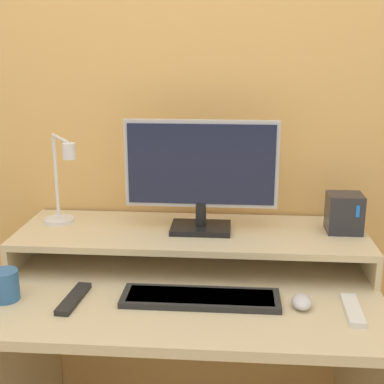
{
  "coord_description": "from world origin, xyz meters",
  "views": [
    {
      "loc": [
        0.14,
        -1.15,
        1.46
      ],
      "look_at": [
        0.01,
        0.41,
        1.02
      ],
      "focal_mm": 50.0,
      "sensor_mm": 36.0,
      "label": 1
    }
  ],
  "objects_px": {
    "keyboard": "(201,298)",
    "mug": "(5,285)",
    "monitor": "(201,172)",
    "mouse": "(302,302)",
    "remote_secondary": "(353,310)",
    "desk_lamp": "(61,188)",
    "remote_control": "(74,299)",
    "router_dock": "(344,213)"
  },
  "relations": [
    {
      "from": "keyboard",
      "to": "remote_secondary",
      "type": "bearing_deg",
      "value": -4.87
    },
    {
      "from": "router_dock",
      "to": "mug",
      "type": "bearing_deg",
      "value": -160.85
    },
    {
      "from": "monitor",
      "to": "remote_control",
      "type": "relative_size",
      "value": 2.63
    },
    {
      "from": "desk_lamp",
      "to": "mouse",
      "type": "xyz_separation_m",
      "value": [
        0.78,
        -0.32,
        -0.23
      ]
    },
    {
      "from": "monitor",
      "to": "remote_control",
      "type": "height_order",
      "value": "monitor"
    },
    {
      "from": "keyboard",
      "to": "desk_lamp",
      "type": "bearing_deg",
      "value": 148.71
    },
    {
      "from": "keyboard",
      "to": "mug",
      "type": "height_order",
      "value": "mug"
    },
    {
      "from": "desk_lamp",
      "to": "keyboard",
      "type": "bearing_deg",
      "value": -31.29
    },
    {
      "from": "mouse",
      "to": "router_dock",
      "type": "bearing_deg",
      "value": 63.18
    },
    {
      "from": "keyboard",
      "to": "mouse",
      "type": "height_order",
      "value": "mouse"
    },
    {
      "from": "keyboard",
      "to": "remote_control",
      "type": "bearing_deg",
      "value": -175.46
    },
    {
      "from": "desk_lamp",
      "to": "keyboard",
      "type": "relative_size",
      "value": 0.69
    },
    {
      "from": "router_dock",
      "to": "remote_secondary",
      "type": "height_order",
      "value": "router_dock"
    },
    {
      "from": "router_dock",
      "to": "remote_control",
      "type": "xyz_separation_m",
      "value": [
        -0.83,
        -0.35,
        -0.17
      ]
    },
    {
      "from": "remote_control",
      "to": "router_dock",
      "type": "bearing_deg",
      "value": 22.98
    },
    {
      "from": "router_dock",
      "to": "mouse",
      "type": "height_order",
      "value": "router_dock"
    },
    {
      "from": "monitor",
      "to": "mouse",
      "type": "height_order",
      "value": "monitor"
    },
    {
      "from": "monitor",
      "to": "mouse",
      "type": "relative_size",
      "value": 6.28
    },
    {
      "from": "desk_lamp",
      "to": "keyboard",
      "type": "distance_m",
      "value": 0.63
    },
    {
      "from": "mug",
      "to": "keyboard",
      "type": "bearing_deg",
      "value": 3.54
    },
    {
      "from": "monitor",
      "to": "router_dock",
      "type": "xyz_separation_m",
      "value": [
        0.48,
        0.03,
        -0.14
      ]
    },
    {
      "from": "router_dock",
      "to": "mouse",
      "type": "bearing_deg",
      "value": -116.82
    },
    {
      "from": "monitor",
      "to": "mouse",
      "type": "bearing_deg",
      "value": -45.72
    },
    {
      "from": "desk_lamp",
      "to": "remote_control",
      "type": "height_order",
      "value": "desk_lamp"
    },
    {
      "from": "router_dock",
      "to": "remote_secondary",
      "type": "bearing_deg",
      "value": -95.26
    },
    {
      "from": "desk_lamp",
      "to": "remote_control",
      "type": "relative_size",
      "value": 1.65
    },
    {
      "from": "desk_lamp",
      "to": "router_dock",
      "type": "relative_size",
      "value": 2.42
    },
    {
      "from": "router_dock",
      "to": "remote_control",
      "type": "relative_size",
      "value": 0.68
    },
    {
      "from": "desk_lamp",
      "to": "remote_secondary",
      "type": "height_order",
      "value": "desk_lamp"
    },
    {
      "from": "desk_lamp",
      "to": "mouse",
      "type": "relative_size",
      "value": 3.94
    },
    {
      "from": "router_dock",
      "to": "monitor",
      "type": "bearing_deg",
      "value": -176.95
    },
    {
      "from": "mouse",
      "to": "remote_control",
      "type": "distance_m",
      "value": 0.66
    },
    {
      "from": "keyboard",
      "to": "remote_secondary",
      "type": "xyz_separation_m",
      "value": [
        0.43,
        -0.04,
        -0.0
      ]
    },
    {
      "from": "router_dock",
      "to": "remote_secondary",
      "type": "xyz_separation_m",
      "value": [
        -0.03,
        -0.36,
        -0.17
      ]
    },
    {
      "from": "remote_control",
      "to": "mug",
      "type": "height_order",
      "value": "mug"
    },
    {
      "from": "router_dock",
      "to": "mug",
      "type": "xyz_separation_m",
      "value": [
        -1.03,
        -0.36,
        -0.13
      ]
    },
    {
      "from": "remote_control",
      "to": "monitor",
      "type": "bearing_deg",
      "value": 42.95
    },
    {
      "from": "monitor",
      "to": "remote_control",
      "type": "bearing_deg",
      "value": -137.05
    },
    {
      "from": "keyboard",
      "to": "remote_secondary",
      "type": "distance_m",
      "value": 0.43
    },
    {
      "from": "desk_lamp",
      "to": "keyboard",
      "type": "xyz_separation_m",
      "value": [
        0.49,
        -0.3,
        -0.24
      ]
    },
    {
      "from": "remote_control",
      "to": "keyboard",
      "type": "bearing_deg",
      "value": 4.54
    },
    {
      "from": "desk_lamp",
      "to": "mouse",
      "type": "height_order",
      "value": "desk_lamp"
    }
  ]
}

